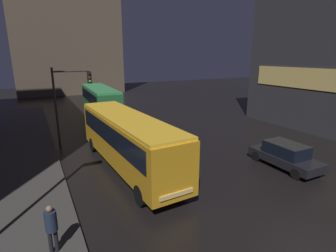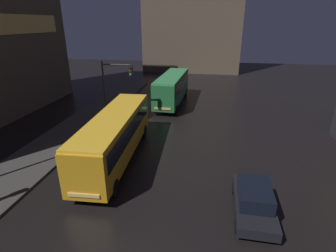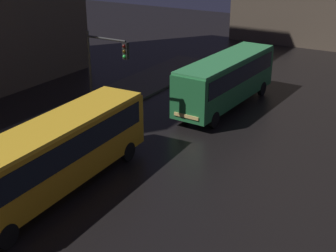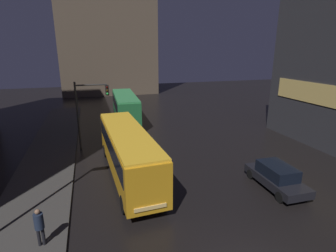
{
  "view_description": "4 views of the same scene",
  "coord_description": "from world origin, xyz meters",
  "px_view_note": "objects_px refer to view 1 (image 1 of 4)",
  "views": [
    {
      "loc": [
        -8.07,
        -4.49,
        6.72
      ],
      "look_at": [
        0.4,
        11.72,
        1.8
      ],
      "focal_mm": 28.0,
      "sensor_mm": 36.0,
      "label": 1
    },
    {
      "loc": [
        2.93,
        -5.78,
        9.06
      ],
      "look_at": [
        0.11,
        11.14,
        2.23
      ],
      "focal_mm": 28.0,
      "sensor_mm": 36.0,
      "label": 2
    },
    {
      "loc": [
        10.63,
        -3.44,
        11.0
      ],
      "look_at": [
        0.12,
        13.79,
        2.56
      ],
      "focal_mm": 50.0,
      "sensor_mm": 36.0,
      "label": 3
    },
    {
      "loc": [
        -5.48,
        -6.75,
        8.44
      ],
      "look_at": [
        0.54,
        13.2,
        2.38
      ],
      "focal_mm": 28.0,
      "sensor_mm": 36.0,
      "label": 4
    }
  ],
  "objects_px": {
    "bus_far": "(100,100)",
    "traffic_light_main": "(68,94)",
    "bus_near": "(127,137)",
    "car_taxi": "(285,155)",
    "pedestrian_near": "(51,225)"
  },
  "relations": [
    {
      "from": "bus_near",
      "to": "car_taxi",
      "type": "bearing_deg",
      "value": 151.26
    },
    {
      "from": "bus_near",
      "to": "car_taxi",
      "type": "relative_size",
      "value": 2.51
    },
    {
      "from": "pedestrian_near",
      "to": "traffic_light_main",
      "type": "distance_m",
      "value": 12.68
    },
    {
      "from": "car_taxi",
      "to": "pedestrian_near",
      "type": "bearing_deg",
      "value": 7.66
    },
    {
      "from": "bus_far",
      "to": "car_taxi",
      "type": "relative_size",
      "value": 2.28
    },
    {
      "from": "bus_far",
      "to": "car_taxi",
      "type": "xyz_separation_m",
      "value": [
        6.93,
        -18.35,
        -1.32
      ]
    },
    {
      "from": "bus_far",
      "to": "pedestrian_near",
      "type": "bearing_deg",
      "value": 74.22
    },
    {
      "from": "bus_near",
      "to": "pedestrian_near",
      "type": "relative_size",
      "value": 6.24
    },
    {
      "from": "bus_near",
      "to": "bus_far",
      "type": "height_order",
      "value": "bus_far"
    },
    {
      "from": "pedestrian_near",
      "to": "traffic_light_main",
      "type": "relative_size",
      "value": 0.3
    },
    {
      "from": "bus_near",
      "to": "bus_far",
      "type": "xyz_separation_m",
      "value": [
        1.78,
        14.1,
        0.05
      ]
    },
    {
      "from": "bus_far",
      "to": "car_taxi",
      "type": "bearing_deg",
      "value": 113.03
    },
    {
      "from": "bus_far",
      "to": "traffic_light_main",
      "type": "xyz_separation_m",
      "value": [
        -4.11,
        -7.69,
        1.88
      ]
    },
    {
      "from": "bus_near",
      "to": "traffic_light_main",
      "type": "height_order",
      "value": "traffic_light_main"
    },
    {
      "from": "car_taxi",
      "to": "pedestrian_near",
      "type": "distance_m",
      "value": 13.51
    }
  ]
}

